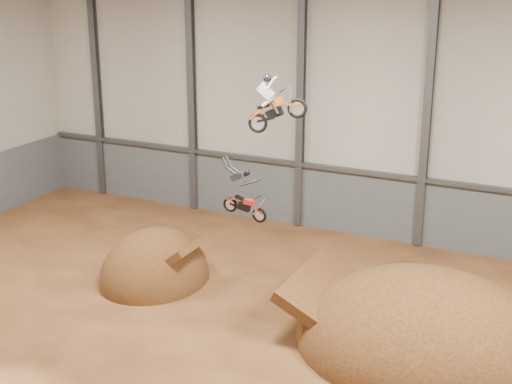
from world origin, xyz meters
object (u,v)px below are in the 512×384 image
Objects in this scene: takeoff_ramp at (155,280)px; fmx_rider_a at (281,97)px; fmx_rider_b at (243,190)px; landing_ramp at (424,347)px.

takeoff_ramp is 2.42× the size of fmx_rider_a.
takeoff_ramp is 8.48m from fmx_rider_b.
fmx_rider_a reaches higher than landing_ramp.
takeoff_ramp is at bearing 160.04° from fmx_rider_b.
fmx_rider_a reaches higher than takeoff_ramp.
fmx_rider_b is (-6.79, -1.68, 5.77)m from landing_ramp.
landing_ramp is at bearing -4.36° from fmx_rider_a.
fmx_rider_b reaches higher than takeoff_ramp.
landing_ramp is 4.05× the size of fmx_rider_b.
landing_ramp is 4.33× the size of fmx_rider_a.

